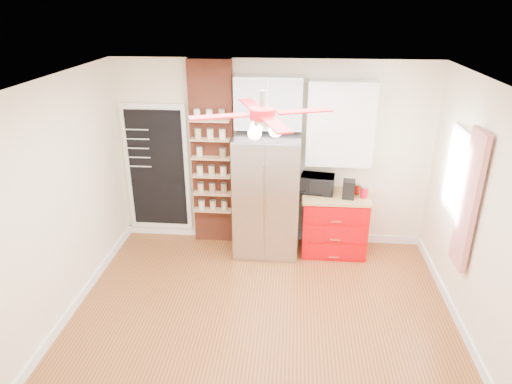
# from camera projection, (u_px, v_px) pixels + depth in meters

# --- Properties ---
(floor) EXTENTS (4.50, 4.50, 0.00)m
(floor) POSITION_uv_depth(u_px,v_px,m) (261.00, 321.00, 5.26)
(floor) COLOR brown
(floor) RESTS_ON ground
(ceiling) EXTENTS (4.50, 4.50, 0.00)m
(ceiling) POSITION_uv_depth(u_px,v_px,m) (263.00, 85.00, 4.20)
(ceiling) COLOR white
(ceiling) RESTS_ON wall_back
(wall_back) EXTENTS (4.50, 0.02, 2.70)m
(wall_back) POSITION_uv_depth(u_px,v_px,m) (272.00, 155.00, 6.56)
(wall_back) COLOR #F5E6C5
(wall_back) RESTS_ON floor
(wall_front) EXTENTS (4.50, 0.02, 2.70)m
(wall_front) POSITION_uv_depth(u_px,v_px,m) (238.00, 355.00, 2.90)
(wall_front) COLOR #F5E6C5
(wall_front) RESTS_ON floor
(wall_left) EXTENTS (0.02, 4.00, 2.70)m
(wall_left) POSITION_uv_depth(u_px,v_px,m) (54.00, 208.00, 4.91)
(wall_left) COLOR #F5E6C5
(wall_left) RESTS_ON floor
(wall_right) EXTENTS (0.02, 4.00, 2.70)m
(wall_right) POSITION_uv_depth(u_px,v_px,m) (486.00, 225.00, 4.55)
(wall_right) COLOR #F5E6C5
(wall_right) RESTS_ON floor
(chalkboard) EXTENTS (0.95, 0.05, 1.95)m
(chalkboard) POSITION_uv_depth(u_px,v_px,m) (157.00, 169.00, 6.76)
(chalkboard) COLOR white
(chalkboard) RESTS_ON wall_back
(brick_pillar) EXTENTS (0.60, 0.16, 2.70)m
(brick_pillar) POSITION_uv_depth(u_px,v_px,m) (213.00, 155.00, 6.55)
(brick_pillar) COLOR brown
(brick_pillar) RESTS_ON floor
(fridge) EXTENTS (0.90, 0.70, 1.75)m
(fridge) POSITION_uv_depth(u_px,v_px,m) (267.00, 195.00, 6.41)
(fridge) COLOR #AAAAAE
(fridge) RESTS_ON floor
(upper_glass_cabinet) EXTENTS (0.90, 0.35, 0.70)m
(upper_glass_cabinet) POSITION_uv_depth(u_px,v_px,m) (268.00, 102.00, 6.09)
(upper_glass_cabinet) COLOR white
(upper_glass_cabinet) RESTS_ON wall_back
(red_cabinet) EXTENTS (0.94, 0.64, 0.90)m
(red_cabinet) POSITION_uv_depth(u_px,v_px,m) (334.00, 223.00, 6.55)
(red_cabinet) COLOR #CB0006
(red_cabinet) RESTS_ON floor
(upper_shelf_unit) EXTENTS (0.90, 0.30, 1.15)m
(upper_shelf_unit) POSITION_uv_depth(u_px,v_px,m) (340.00, 124.00, 6.14)
(upper_shelf_unit) COLOR white
(upper_shelf_unit) RESTS_ON wall_back
(window) EXTENTS (0.04, 0.75, 1.05)m
(window) POSITION_uv_depth(u_px,v_px,m) (459.00, 174.00, 5.30)
(window) COLOR white
(window) RESTS_ON wall_right
(curtain) EXTENTS (0.06, 0.40, 1.55)m
(curtain) POSITION_uv_depth(u_px,v_px,m) (469.00, 201.00, 4.84)
(curtain) COLOR red
(curtain) RESTS_ON wall_right
(ceiling_fan) EXTENTS (1.40, 1.40, 0.44)m
(ceiling_fan) POSITION_uv_depth(u_px,v_px,m) (262.00, 114.00, 4.31)
(ceiling_fan) COLOR silver
(ceiling_fan) RESTS_ON ceiling
(toaster_oven) EXTENTS (0.50, 0.38, 0.26)m
(toaster_oven) POSITION_uv_depth(u_px,v_px,m) (317.00, 184.00, 6.40)
(toaster_oven) COLOR black
(toaster_oven) RESTS_ON red_cabinet
(coffee_maker) EXTENTS (0.19, 0.20, 0.25)m
(coffee_maker) POSITION_uv_depth(u_px,v_px,m) (349.00, 189.00, 6.23)
(coffee_maker) COLOR black
(coffee_maker) RESTS_ON red_cabinet
(canister_left) EXTENTS (0.11, 0.11, 0.15)m
(canister_left) POSITION_uv_depth(u_px,v_px,m) (364.00, 192.00, 6.25)
(canister_left) COLOR red
(canister_left) RESTS_ON red_cabinet
(canister_right) EXTENTS (0.14, 0.14, 0.14)m
(canister_right) POSITION_uv_depth(u_px,v_px,m) (357.00, 189.00, 6.39)
(canister_right) COLOR #A91809
(canister_right) RESTS_ON red_cabinet
(pantry_jar_oats) EXTENTS (0.11, 0.11, 0.14)m
(pantry_jar_oats) POSITION_uv_depth(u_px,v_px,m) (199.00, 152.00, 6.42)
(pantry_jar_oats) COLOR beige
(pantry_jar_oats) RESTS_ON brick_pillar
(pantry_jar_beans) EXTENTS (0.13, 0.13, 0.12)m
(pantry_jar_beans) POSITION_uv_depth(u_px,v_px,m) (223.00, 153.00, 6.39)
(pantry_jar_beans) COLOR olive
(pantry_jar_beans) RESTS_ON brick_pillar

